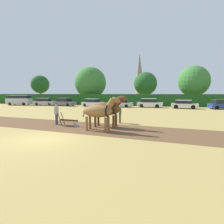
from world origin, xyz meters
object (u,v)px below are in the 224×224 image
Objects in this scene: farmer_beside_team at (120,113)px; parked_car_right at (150,103)px; tree_center_left at (145,84)px; parked_car_left at (44,102)px; tree_far_left at (40,84)px; parked_car_center_left at (65,102)px; parked_car_center_right at (120,103)px; draft_horse_lead_right at (107,109)px; plow at (70,122)px; parked_car_end_right at (222,104)px; farmer_at_plow at (56,112)px; draft_horse_lead_left at (99,111)px; tree_left at (90,83)px; parked_van at (19,100)px; parked_car_far_right at (184,104)px; church_spire at (139,75)px; parked_car_center at (92,103)px; tree_center at (194,81)px.

farmer_beside_team is 17.85m from parked_car_right.
tree_center_left reaches higher than parked_car_left.
parked_car_left is at bearing -50.30° from tree_far_left.
parked_car_center_left is 11.48m from parked_car_center_right.
draft_horse_lead_right is 3.01m from plow.
parked_car_center_left reaches higher than parked_car_end_right.
tree_center_left is at bearing 68.10° from farmer_at_plow.
draft_horse_lead_left is at bearing -75.47° from parked_car_center_right.
draft_horse_lead_right is 4.23m from farmer_at_plow.
parked_car_center_right is at bearing -167.17° from parked_car_right.
tree_left reaches higher than parked_car_center_left.
parked_car_end_right is at bearing 56.17° from plow.
parked_van is (-26.11, -10.09, -3.67)m from tree_center_left.
parked_car_center_left reaches higher than parked_car_far_right.
church_spire reaches higher than draft_horse_lead_left.
parked_van is at bearing 175.55° from parked_car_left.
tree_center_left is 27.57m from farmer_beside_team.
farmer_at_plow is 28.36m from parked_van.
draft_horse_lead_left is at bearing -58.27° from parked_car_center.
parked_car_end_right reaches higher than farmer_beside_team.
parked_car_center is (6.02, -0.20, -0.05)m from parked_car_center_left.
parked_car_center_right is (22.23, -0.03, -0.37)m from parked_van.
plow is at bearing -140.66° from parked_car_end_right.
parked_car_center is 1.07× the size of parked_car_end_right.
church_spire is 6.81× the size of draft_horse_lead_left.
parked_car_far_right is at bearing -11.56° from parked_car_left.
church_spire is 61.68m from farmer_beside_team.
parked_car_left is 1.06× the size of parked_car_center.
tree_center reaches higher than parked_car_right.
parked_car_center is 0.99× the size of parked_car_far_right.
farmer_at_plow is 0.39× the size of parked_car_right.
draft_horse_lead_left reaches higher than parked_car_far_right.
plow is 0.40× the size of parked_car_center_right.
tree_center_left is 10.17m from tree_center.
tree_center_left is at bearing -82.08° from church_spire.
parked_car_center is at bearing -9.20° from parked_van.
parked_car_center_left is (-14.36, 19.32, -0.60)m from draft_horse_lead_right.
church_spire is at bearing 99.81° from draft_horse_lead_left.
parked_car_center is 22.07m from parked_car_end_right.
draft_horse_lead_left is at bearing -57.14° from parked_car_left.
farmer_at_plow is (-15.25, -27.65, -3.98)m from tree_center.
tree_far_left reaches higher than draft_horse_lead_right.
tree_far_left is at bearing 91.52° from parked_van.
farmer_beside_team is at bearing -51.09° from parked_car_left.
draft_horse_lead_right is 1.61× the size of plow.
tree_left is 16.15m from parked_van.
tree_far_left is 0.38× the size of church_spire.
tree_left is 10.29m from parked_car_center.
parked_car_center_right is (5.46, 0.01, -0.00)m from parked_car_center.
tree_far_left is 0.89× the size of tree_center.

